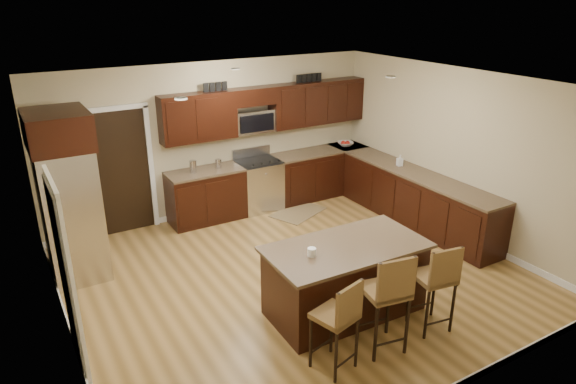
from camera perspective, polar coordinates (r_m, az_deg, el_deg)
floor at (r=7.39m, az=0.93°, el=-9.29°), size 6.00×6.00×0.00m
ceiling at (r=6.45m, az=1.07°, el=11.82°), size 6.00×6.00×0.00m
wall_back at (r=9.15m, az=-8.10°, el=5.82°), size 6.00×0.00×6.00m
wall_left at (r=5.94m, az=-24.60°, el=-4.75°), size 0.00×5.50×5.50m
wall_right at (r=8.68m, az=18.17°, el=4.10°), size 0.00×5.50×5.50m
base_cabinets at (r=9.24m, az=6.33°, el=0.26°), size 4.02×3.96×0.92m
upper_cabinets at (r=9.32m, az=-1.87°, el=9.42°), size 4.00×0.33×0.80m
range at (r=9.43m, az=-3.31°, el=0.86°), size 0.76×0.64×1.11m
microwave at (r=9.22m, az=-3.91°, el=7.84°), size 0.76×0.31×0.40m
doorway at (r=8.76m, az=-17.92°, el=2.08°), size 0.85×0.03×2.06m
pantry_door at (r=5.82m, az=-23.52°, el=-8.80°), size 0.03×0.80×2.04m
letter_decor at (r=9.17m, az=-2.70°, el=12.10°), size 2.20×0.03×0.15m
island at (r=6.48m, az=6.34°, el=-9.80°), size 1.99×1.08×0.92m
stool_left at (r=5.43m, az=5.76°, el=-13.57°), size 0.49×0.49×1.07m
stool_mid at (r=5.72m, az=11.07°, el=-10.86°), size 0.52×0.52×1.22m
stool_right at (r=6.21m, az=16.24°, el=-9.18°), size 0.48×0.48×1.13m
refrigerator at (r=7.56m, az=-23.24°, el=-0.28°), size 0.79×0.99×2.35m
floor_mat at (r=9.39m, az=1.14°, el=-2.25°), size 1.14×0.97×0.01m
fruit_bowl at (r=10.27m, az=6.40°, el=5.34°), size 0.41×0.41×0.08m
soap_bottle at (r=9.19m, az=12.32°, el=3.46°), size 0.11×0.11×0.20m
canister_tall at (r=8.78m, az=-10.51°, el=2.80°), size 0.12×0.12×0.21m
canister_short at (r=8.95m, az=-7.75°, el=3.13°), size 0.11×0.11×0.16m
island_jar at (r=5.96m, az=2.66°, el=-6.68°), size 0.10×0.10×0.10m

